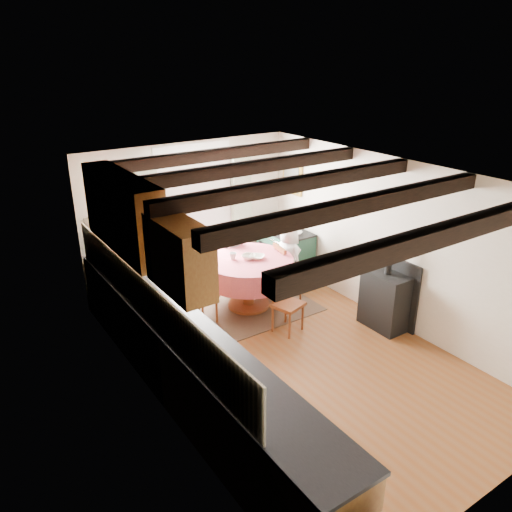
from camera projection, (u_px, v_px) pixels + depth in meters
floor at (290, 356)px, 6.59m from camera, size 3.60×5.50×0.00m
ceiling at (296, 176)px, 5.67m from camera, size 3.60×5.50×0.00m
wall_back at (189, 216)px, 8.24m from camera, size 3.60×0.00×2.40m
wall_front at (504, 390)px, 4.03m from camera, size 3.60×0.00×2.40m
wall_left at (156, 313)px, 5.20m from camera, size 0.00×5.50×2.40m
wall_right at (394, 243)px, 7.06m from camera, size 0.00×5.50×2.40m
beam_a at (444, 234)px, 4.18m from camera, size 3.60×0.16×0.16m
beam_b at (358, 205)px, 4.94m from camera, size 3.60×0.16×0.16m
beam_c at (295, 184)px, 5.71m from camera, size 3.60×0.16×0.16m
beam_d at (247, 168)px, 6.47m from camera, size 3.60×0.16×0.16m
beam_e at (209, 155)px, 7.24m from camera, size 3.60×0.16×0.16m
splash_left at (146, 302)px, 5.44m from camera, size 0.02×4.50×0.55m
splash_back at (132, 227)px, 7.70m from camera, size 1.40×0.02×0.55m
base_cabinet_left at (186, 365)px, 5.65m from camera, size 0.60×5.30×0.88m
base_cabinet_back at (140, 279)px, 7.75m from camera, size 1.30×0.60×0.88m
worktop_left at (185, 329)px, 5.48m from camera, size 0.64×5.30×0.04m
worktop_back at (138, 252)px, 7.56m from camera, size 1.30×0.64×0.04m
wall_cabinet_glass at (123, 212)px, 5.92m from camera, size 0.34×1.80×0.90m
wall_cabinet_solid at (179, 256)px, 4.79m from camera, size 0.34×0.90×0.70m
window_frame at (194, 191)px, 8.12m from camera, size 1.34×0.03×1.54m
window_pane at (194, 191)px, 8.13m from camera, size 1.20×0.01×1.40m
curtain_left at (150, 232)px, 7.81m from camera, size 0.35×0.10×2.10m
curtain_right at (242, 213)px, 8.69m from camera, size 0.35×0.10×2.10m
curtain_rod at (195, 155)px, 7.83m from camera, size 2.00×0.03×0.03m
wall_picture at (292, 177)px, 8.62m from camera, size 0.04×0.50×0.60m
wall_plate at (244, 177)px, 8.57m from camera, size 0.30×0.02×0.30m
rug at (249, 307)px, 7.83m from camera, size 1.93×1.50×0.01m
dining_table at (249, 284)px, 7.68m from camera, size 1.36×1.36×0.82m
chair_near at (288, 302)px, 7.02m from camera, size 0.49×0.50×0.91m
chair_left at (200, 293)px, 7.22m from camera, size 0.50×0.49×0.98m
chair_right at (288, 272)px, 7.96m from camera, size 0.47×0.46×0.92m
aga_range at (285, 253)px, 8.76m from camera, size 0.61×0.94×0.87m
cast_iron_stove at (386, 286)px, 7.06m from camera, size 0.39×0.65×1.30m
child_far at (234, 258)px, 8.12m from camera, size 0.48×0.36×1.21m
child_right at (288, 258)px, 8.20m from camera, size 0.39×0.58×1.15m
bowl_a at (257, 257)px, 7.52m from camera, size 0.31×0.31×0.05m
bowl_b at (249, 257)px, 7.51m from camera, size 0.28×0.28×0.07m
cup at (233, 256)px, 7.49m from camera, size 0.15×0.15×0.10m
canister_tall at (117, 246)px, 7.37m from camera, size 0.15×0.15×0.26m
canister_wide at (136, 243)px, 7.57m from camera, size 0.18×0.18×0.20m
canister_slim at (149, 240)px, 7.61m from camera, size 0.10×0.10×0.27m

